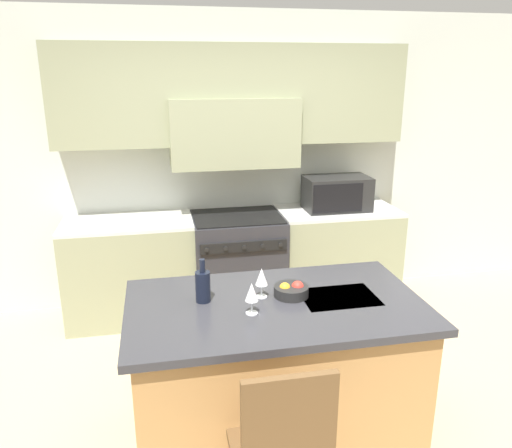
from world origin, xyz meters
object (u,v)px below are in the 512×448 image
(wine_bottle, at_px, (203,286))
(fruit_bowl, at_px, (291,290))
(range_stove, at_px, (238,263))
(microwave, at_px, (337,193))
(wine_glass_near, at_px, (252,293))
(wine_glass_far, at_px, (262,278))

(wine_bottle, height_order, fruit_bowl, wine_bottle)
(range_stove, relative_size, wine_bottle, 3.56)
(microwave, distance_m, wine_glass_near, 2.20)
(wine_glass_far, xyz_separation_m, fruit_bowl, (0.18, -0.02, -0.09))
(range_stove, distance_m, microwave, 1.13)
(range_stove, height_order, wine_glass_near, wine_glass_near)
(fruit_bowl, bearing_deg, wine_bottle, 176.54)
(wine_glass_far, bearing_deg, fruit_bowl, -5.83)
(microwave, distance_m, fruit_bowl, 1.92)
(microwave, xyz_separation_m, wine_bottle, (-1.41, -1.66, -0.08))
(microwave, relative_size, wine_bottle, 2.31)
(wine_glass_near, bearing_deg, wine_glass_far, 63.65)
(range_stove, height_order, wine_bottle, wine_bottle)
(wine_bottle, height_order, wine_glass_far, wine_bottle)
(wine_glass_far, bearing_deg, microwave, 57.39)
(fruit_bowl, bearing_deg, microwave, 62.15)
(range_stove, height_order, fruit_bowl, fruit_bowl)
(wine_glass_far, relative_size, fruit_bowl, 0.88)
(wine_glass_near, height_order, wine_glass_far, same)
(wine_glass_near, xyz_separation_m, wine_glass_far, (0.10, 0.19, 0.00))
(fruit_bowl, bearing_deg, wine_glass_near, -147.28)
(wine_bottle, distance_m, wine_glass_far, 0.34)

